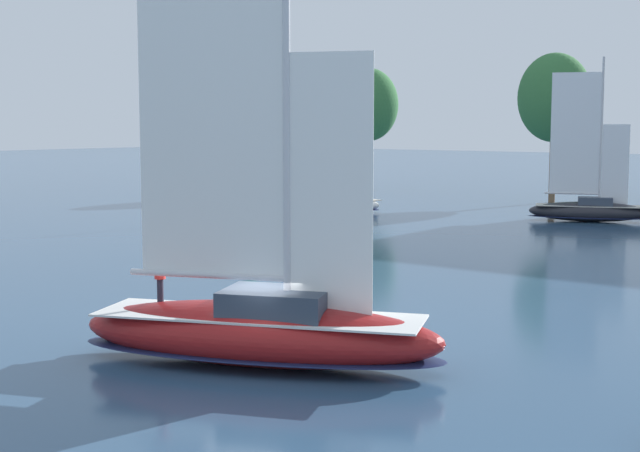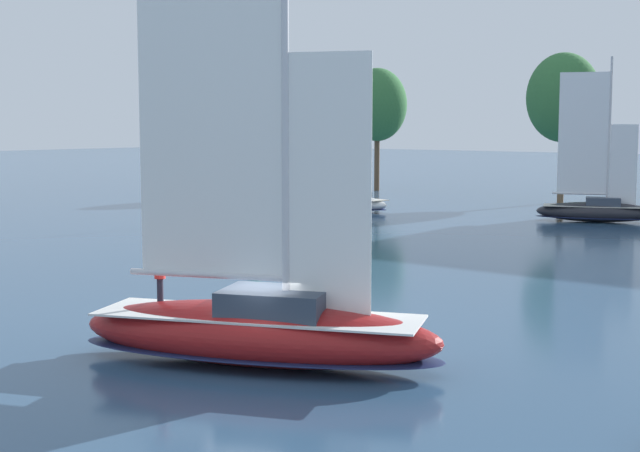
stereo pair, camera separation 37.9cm
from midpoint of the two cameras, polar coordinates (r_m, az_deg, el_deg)
ground_plane at (r=26.69m, az=-4.33°, el=-8.83°), size 400.00×400.00×0.00m
tree_shore_center at (r=96.11m, az=3.02°, el=7.74°), size 6.35×6.35×13.07m
tree_shore_right at (r=83.68m, az=14.65°, el=7.93°), size 6.56×6.56×13.50m
sailboat_main at (r=26.40m, az=-4.31°, el=-6.35°), size 11.47×7.06×15.27m
sailboat_moored_near_marina at (r=67.98m, az=16.68°, el=1.08°), size 8.94×5.44×11.90m
sailboat_moored_mid_channel at (r=73.71m, az=1.59°, el=1.55°), size 7.75×3.70×10.28m
channel_buoy at (r=44.96m, az=-4.73°, el=-1.73°), size 0.88×0.88×1.63m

